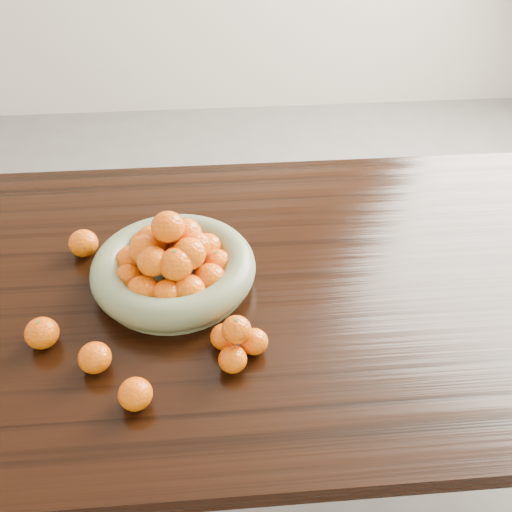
{
  "coord_description": "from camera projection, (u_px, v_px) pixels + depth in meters",
  "views": [
    {
      "loc": [
        -0.07,
        -0.94,
        1.59
      ],
      "look_at": [
        0.01,
        -0.02,
        0.83
      ],
      "focal_mm": 40.0,
      "sensor_mm": 36.0,
      "label": 1
    }
  ],
  "objects": [
    {
      "name": "ground",
      "position": [
        253.0,
        462.0,
        1.74
      ],
      "size": [
        5.0,
        5.0,
        0.0
      ],
      "primitive_type": "plane",
      "color": "#605D5B",
      "rests_on": "ground"
    },
    {
      "name": "loose_orange_3",
      "position": [
        83.0,
        243.0,
        1.31
      ],
      "size": [
        0.07,
        0.07,
        0.06
      ],
      "primitive_type": "ellipsoid",
      "color": "#DF6006",
      "rests_on": "dining_table"
    },
    {
      "name": "loose_orange_1",
      "position": [
        135.0,
        394.0,
        0.99
      ],
      "size": [
        0.06,
        0.06,
        0.06
      ],
      "primitive_type": "ellipsoid",
      "color": "#DF6006",
      "rests_on": "dining_table"
    },
    {
      "name": "loose_orange_2",
      "position": [
        95.0,
        358.0,
        1.05
      ],
      "size": [
        0.06,
        0.06,
        0.06
      ],
      "primitive_type": "ellipsoid",
      "color": "#DF6006",
      "rests_on": "dining_table"
    },
    {
      "name": "loose_orange_0",
      "position": [
        42.0,
        333.0,
        1.09
      ],
      "size": [
        0.07,
        0.07,
        0.06
      ],
      "primitive_type": "ellipsoid",
      "color": "#DF6006",
      "rests_on": "dining_table"
    },
    {
      "name": "orange_pyramid",
      "position": [
        237.0,
        342.0,
        1.07
      ],
      "size": [
        0.11,
        0.11,
        0.1
      ],
      "rotation": [
        0.0,
        0.0,
        -0.29
      ],
      "color": "#DF6006",
      "rests_on": "dining_table"
    },
    {
      "name": "fruit_bowl",
      "position": [
        173.0,
        265.0,
        1.22
      ],
      "size": [
        0.35,
        0.35,
        0.18
      ],
      "rotation": [
        0.0,
        0.0,
        0.39
      ],
      "color": "#697454",
      "rests_on": "dining_table"
    },
    {
      "name": "dining_table",
      "position": [
        252.0,
        307.0,
        1.32
      ],
      "size": [
        2.0,
        1.0,
        0.75
      ],
      "color": "black",
      "rests_on": "ground"
    }
  ]
}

